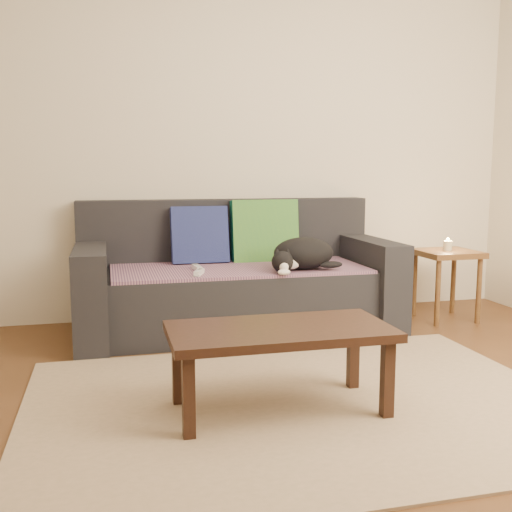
# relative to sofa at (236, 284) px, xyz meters

# --- Properties ---
(ground) EXTENTS (4.50, 4.50, 0.00)m
(ground) POSITION_rel_sofa_xyz_m (0.00, -1.57, -0.31)
(ground) COLOR brown
(ground) RESTS_ON ground
(back_wall) EXTENTS (4.50, 0.04, 2.60)m
(back_wall) POSITION_rel_sofa_xyz_m (0.00, 0.43, 0.99)
(back_wall) COLOR beige
(back_wall) RESTS_ON ground
(sofa) EXTENTS (2.10, 0.94, 0.87)m
(sofa) POSITION_rel_sofa_xyz_m (0.00, 0.00, 0.00)
(sofa) COLOR #232328
(sofa) RESTS_ON ground
(throw_blanket) EXTENTS (1.66, 0.74, 0.02)m
(throw_blanket) POSITION_rel_sofa_xyz_m (0.00, -0.09, 0.12)
(throw_blanket) COLOR #442B51
(throw_blanket) RESTS_ON sofa
(cushion_navy) EXTENTS (0.39, 0.18, 0.40)m
(cushion_navy) POSITION_rel_sofa_xyz_m (-0.22, 0.17, 0.32)
(cushion_navy) COLOR navy
(cushion_navy) RESTS_ON throw_blanket
(cushion_green) EXTENTS (0.48, 0.18, 0.49)m
(cushion_green) POSITION_rel_sofa_xyz_m (0.25, 0.17, 0.32)
(cushion_green) COLOR #0C4F40
(cushion_green) RESTS_ON throw_blanket
(cat) EXTENTS (0.48, 0.35, 0.21)m
(cat) POSITION_rel_sofa_xyz_m (0.37, -0.29, 0.23)
(cat) COLOR black
(cat) RESTS_ON throw_blanket
(wii_remote_a) EXTENTS (0.05, 0.15, 0.03)m
(wii_remote_a) POSITION_rel_sofa_xyz_m (-0.29, -0.15, 0.15)
(wii_remote_a) COLOR white
(wii_remote_a) RESTS_ON throw_blanket
(wii_remote_b) EXTENTS (0.09, 0.15, 0.03)m
(wii_remote_b) POSITION_rel_sofa_xyz_m (-0.30, -0.33, 0.15)
(wii_remote_b) COLOR white
(wii_remote_b) RESTS_ON throw_blanket
(side_table) EXTENTS (0.40, 0.40, 0.51)m
(side_table) POSITION_rel_sofa_xyz_m (1.53, -0.13, 0.11)
(side_table) COLOR brown
(side_table) RESTS_ON ground
(candle) EXTENTS (0.06, 0.06, 0.09)m
(candle) POSITION_rel_sofa_xyz_m (1.53, -0.13, 0.23)
(candle) COLOR beige
(candle) RESTS_ON side_table
(rug) EXTENTS (2.50, 1.80, 0.01)m
(rug) POSITION_rel_sofa_xyz_m (0.00, -1.42, -0.30)
(rug) COLOR tan
(rug) RESTS_ON ground
(coffee_table) EXTENTS (0.98, 0.49, 0.39)m
(coffee_table) POSITION_rel_sofa_xyz_m (-0.12, -1.47, 0.03)
(coffee_table) COLOR black
(coffee_table) RESTS_ON rug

